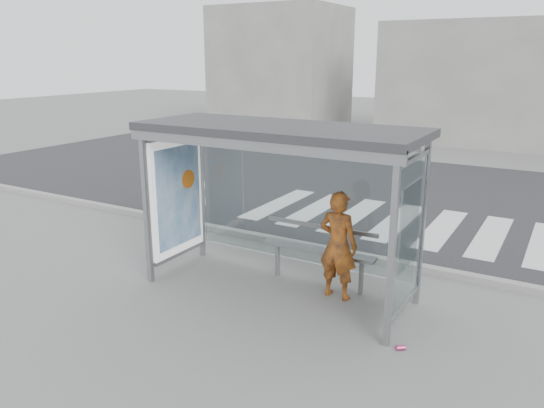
{
  "coord_description": "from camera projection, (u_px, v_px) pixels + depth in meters",
  "views": [
    {
      "loc": [
        3.78,
        -6.69,
        3.58
      ],
      "look_at": [
        -0.22,
        0.2,
        1.36
      ],
      "focal_mm": 35.0,
      "sensor_mm": 36.0,
      "label": 1
    }
  ],
  "objects": [
    {
      "name": "ground",
      "position": [
        277.0,
        291.0,
        8.36
      ],
      "size": [
        80.0,
        80.0,
        0.0
      ],
      "primitive_type": "plane",
      "color": "slate",
      "rests_on": "ground"
    },
    {
      "name": "road",
      "position": [
        406.0,
        195.0,
        14.19
      ],
      "size": [
        30.0,
        10.0,
        0.01
      ],
      "primitive_type": "cube",
      "color": "black",
      "rests_on": "ground"
    },
    {
      "name": "curb",
      "position": [
        328.0,
        250.0,
        9.97
      ],
      "size": [
        30.0,
        0.18,
        0.12
      ],
      "primitive_type": "cube",
      "color": "gray",
      "rests_on": "ground"
    },
    {
      "name": "crosswalk",
      "position": [
        396.0,
        222.0,
        11.87
      ],
      "size": [
        6.55,
        3.0,
        0.0
      ],
      "color": "silver",
      "rests_on": "ground"
    },
    {
      "name": "bus_shelter",
      "position": [
        259.0,
        165.0,
        8.06
      ],
      "size": [
        4.25,
        1.65,
        2.62
      ],
      "color": "gray",
      "rests_on": "ground"
    },
    {
      "name": "building_left",
      "position": [
        281.0,
        68.0,
        27.38
      ],
      "size": [
        6.0,
        5.0,
        6.0
      ],
      "primitive_type": "cube",
      "color": "slate",
      "rests_on": "ground"
    },
    {
      "name": "building_center",
      "position": [
        484.0,
        83.0,
        22.69
      ],
      "size": [
        8.0,
        5.0,
        5.0
      ],
      "primitive_type": "cube",
      "color": "slate",
      "rests_on": "ground"
    },
    {
      "name": "person",
      "position": [
        338.0,
        245.0,
        7.96
      ],
      "size": [
        0.64,
        0.44,
        1.68
      ],
      "primitive_type": "imported",
      "rotation": [
        0.0,
        0.0,
        3.07
      ],
      "color": "red",
      "rests_on": "ground"
    },
    {
      "name": "bench",
      "position": [
        318.0,
        250.0,
        8.48
      ],
      "size": [
        1.91,
        0.23,
        0.99
      ],
      "color": "slate",
      "rests_on": "ground"
    },
    {
      "name": "soda_can",
      "position": [
        401.0,
        348.0,
        6.68
      ],
      "size": [
        0.13,
        0.12,
        0.07
      ],
      "primitive_type": "cylinder",
      "rotation": [
        0.0,
        1.57,
        0.66
      ],
      "color": "#C03872",
      "rests_on": "ground"
    }
  ]
}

